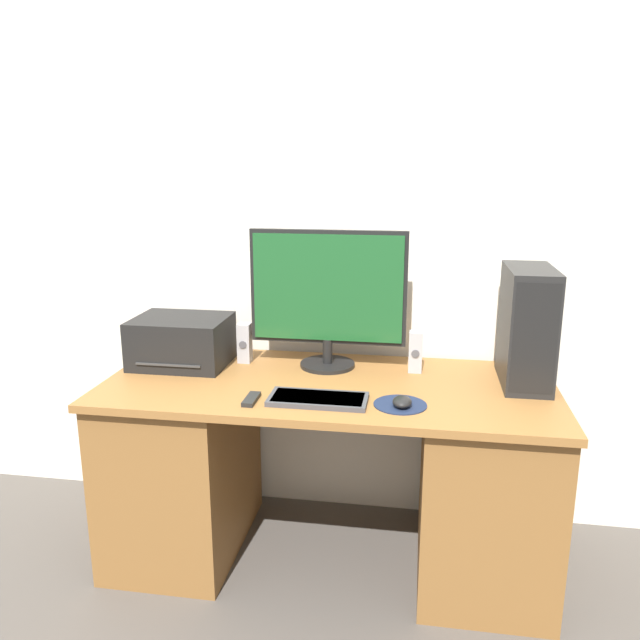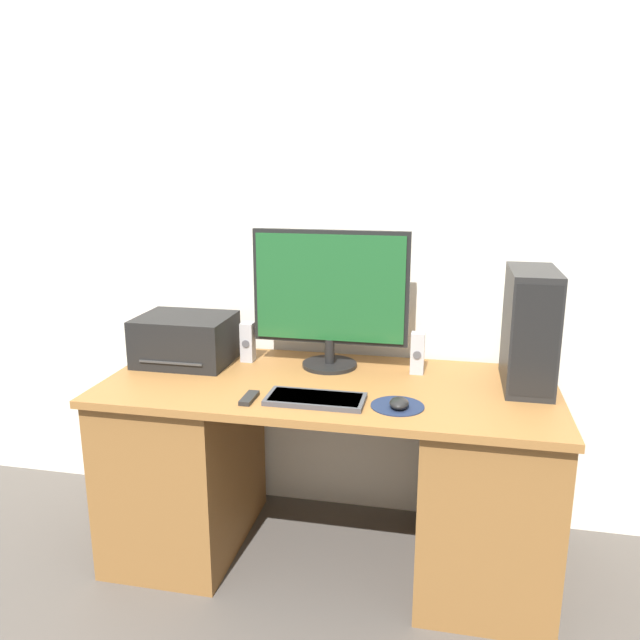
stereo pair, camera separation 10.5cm
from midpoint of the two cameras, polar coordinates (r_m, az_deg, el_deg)
name	(u,v)px [view 1 (the left image)]	position (r m, az deg, el deg)	size (l,w,h in m)	color
ground_plane	(312,618)	(2.50, -2.10, -25.61)	(12.00, 12.00, 0.00)	#4C4742
wall_back	(344,222)	(2.74, 1.05, 8.98)	(6.40, 0.05, 2.70)	silver
desk	(328,469)	(2.59, -0.48, -13.45)	(1.75, 0.77, 0.77)	brown
monitor	(328,293)	(2.55, -0.46, 2.44)	(0.65, 0.23, 0.57)	black
keyboard	(318,399)	(2.25, -1.53, -7.23)	(0.35, 0.16, 0.02)	#3D3D42
mousepad	(400,405)	(2.23, 6.00, -7.71)	(0.19, 0.19, 0.00)	#19233D
mouse	(402,402)	(2.21, 6.16, -7.45)	(0.07, 0.09, 0.04)	black
computer_tower	(527,327)	(2.49, 17.25, -0.58)	(0.17, 0.37, 0.45)	black
printer	(182,341)	(2.71, -13.63, -1.91)	(0.39, 0.31, 0.20)	black
speaker_left	(245,343)	(2.69, -8.03, -2.10)	(0.05, 0.06, 0.17)	#99999E
speaker_right	(415,352)	(2.56, 7.56, -2.90)	(0.05, 0.06, 0.17)	#99999E
remote_control	(251,399)	(2.27, -7.63, -7.20)	(0.04, 0.12, 0.02)	black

